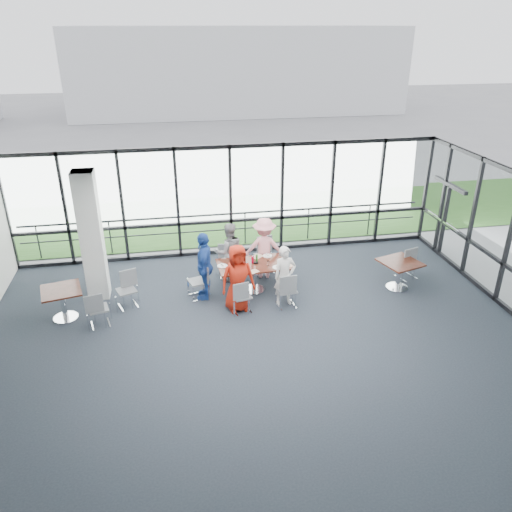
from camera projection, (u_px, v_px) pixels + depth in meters
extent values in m
cube|color=#202932|center=(264.00, 350.00, 10.42)|extent=(12.00, 10.00, 0.02)
cube|color=silver|center=(265.00, 205.00, 9.06)|extent=(12.00, 10.00, 0.04)
cube|color=silver|center=(357.00, 502.00, 5.28)|extent=(12.00, 0.10, 3.20)
cube|color=white|center=(231.00, 201.00, 14.19)|extent=(12.00, 0.10, 3.20)
cube|color=black|center=(444.00, 221.00, 14.28)|extent=(0.12, 1.60, 2.10)
cube|color=white|center=(91.00, 237.00, 11.82)|extent=(0.50, 0.50, 3.20)
cube|color=gray|center=(214.00, 200.00, 19.33)|extent=(80.00, 70.00, 0.02)
cube|color=#255319|center=(220.00, 217.00, 17.54)|extent=(80.00, 5.00, 0.01)
cube|color=silver|center=(235.00, 69.00, 38.29)|extent=(24.00, 10.00, 6.00)
cylinder|color=#2D2D33|center=(229.00, 229.00, 15.19)|extent=(12.00, 0.06, 0.06)
cube|color=#351B10|center=(254.00, 264.00, 12.44)|extent=(1.85, 1.08, 0.04)
cylinder|color=silver|center=(254.00, 278.00, 12.60)|extent=(0.12, 0.12, 0.71)
cylinder|color=silver|center=(254.00, 289.00, 12.75)|extent=(0.56, 0.56, 0.03)
cube|color=#351B10|center=(61.00, 290.00, 11.23)|extent=(1.02, 1.02, 0.04)
cylinder|color=silver|center=(64.00, 305.00, 11.39)|extent=(0.12, 0.12, 0.71)
cube|color=#351B10|center=(400.00, 262.00, 12.55)|extent=(1.13, 1.13, 0.04)
cylinder|color=silver|center=(398.00, 276.00, 12.71)|extent=(0.12, 0.12, 0.71)
imported|color=#AD1E0D|center=(238.00, 278.00, 11.57)|extent=(0.88, 0.65, 1.65)
imported|color=silver|center=(285.00, 276.00, 11.83)|extent=(0.59, 0.46, 1.50)
imported|color=gray|center=(229.00, 252.00, 12.96)|extent=(0.82, 0.55, 1.59)
imported|color=pink|center=(264.00, 248.00, 13.11)|extent=(1.15, 0.73, 1.65)
imported|color=#1F4398|center=(205.00, 266.00, 12.08)|extent=(0.71, 1.09, 1.72)
cylinder|color=white|center=(235.00, 271.00, 12.07)|extent=(0.24, 0.24, 0.01)
cylinder|color=white|center=(277.00, 267.00, 12.23)|extent=(0.25, 0.25, 0.01)
cylinder|color=white|center=(235.00, 260.00, 12.60)|extent=(0.27, 0.27, 0.01)
cylinder|color=white|center=(267.00, 256.00, 12.84)|extent=(0.24, 0.24, 0.01)
cylinder|color=white|center=(222.00, 266.00, 12.30)|extent=(0.26, 0.26, 0.01)
cylinder|color=white|center=(246.00, 265.00, 12.18)|extent=(0.07, 0.07, 0.15)
cylinder|color=white|center=(268.00, 263.00, 12.30)|extent=(0.06, 0.06, 0.13)
cylinder|color=white|center=(253.00, 258.00, 12.61)|extent=(0.06, 0.06, 0.13)
cylinder|color=white|center=(230.00, 267.00, 12.14)|extent=(0.07, 0.07, 0.13)
cube|color=silver|center=(253.00, 272.00, 12.03)|extent=(0.34, 0.31, 0.00)
cube|color=silver|center=(288.00, 265.00, 12.37)|extent=(0.34, 0.26, 0.00)
cube|color=silver|center=(257.00, 256.00, 12.82)|extent=(0.38, 0.37, 0.00)
cube|color=black|center=(256.00, 263.00, 12.43)|extent=(0.10, 0.07, 0.04)
cylinder|color=#B9011E|center=(252.00, 260.00, 12.43)|extent=(0.06, 0.06, 0.18)
cylinder|color=#216E21|center=(257.00, 258.00, 12.48)|extent=(0.05, 0.05, 0.20)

